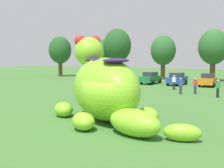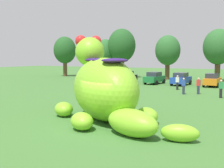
{
  "view_description": "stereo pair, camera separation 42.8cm",
  "coord_description": "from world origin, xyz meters",
  "px_view_note": "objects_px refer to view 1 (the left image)",
  "views": [
    {
      "loc": [
        7.49,
        -12.95,
        3.83
      ],
      "look_at": [
        -0.59,
        2.69,
        2.11
      ],
      "focal_mm": 44.33,
      "sensor_mm": 36.0,
      "label": 1
    },
    {
      "loc": [
        7.87,
        -12.75,
        3.83
      ],
      "look_at": [
        -0.59,
        2.69,
        2.11
      ],
      "focal_mm": 44.33,
      "sensor_mm": 36.0,
      "label": 2
    }
  ],
  "objects_px": {
    "spectator_near_inflatable": "(174,82)",
    "car_orange": "(208,80)",
    "spectator_by_cars": "(218,89)",
    "car_black": "(123,77)",
    "spectator_far_side": "(181,86)",
    "spectator_mid_field": "(195,86)",
    "car_green": "(151,78)",
    "car_blue": "(177,79)",
    "giant_inflatable_creature": "(105,88)",
    "car_silver": "(99,76)"
  },
  "relations": [
    {
      "from": "car_orange",
      "to": "car_green",
      "type": "bearing_deg",
      "value": -178.34
    },
    {
      "from": "car_silver",
      "to": "spectator_far_side",
      "type": "height_order",
      "value": "car_silver"
    },
    {
      "from": "giant_inflatable_creature",
      "to": "car_silver",
      "type": "bearing_deg",
      "value": 120.65
    },
    {
      "from": "car_orange",
      "to": "spectator_far_side",
      "type": "bearing_deg",
      "value": -98.37
    },
    {
      "from": "car_black",
      "to": "car_green",
      "type": "xyz_separation_m",
      "value": [
        4.3,
        0.16,
        0.0
      ]
    },
    {
      "from": "spectator_by_cars",
      "to": "spectator_far_side",
      "type": "distance_m",
      "value": 3.8
    },
    {
      "from": "giant_inflatable_creature",
      "to": "car_blue",
      "type": "bearing_deg",
      "value": 93.34
    },
    {
      "from": "giant_inflatable_creature",
      "to": "spectator_mid_field",
      "type": "distance_m",
      "value": 15.0
    },
    {
      "from": "car_black",
      "to": "car_orange",
      "type": "bearing_deg",
      "value": 1.82
    },
    {
      "from": "car_silver",
      "to": "spectator_mid_field",
      "type": "height_order",
      "value": "car_silver"
    },
    {
      "from": "car_orange",
      "to": "spectator_mid_field",
      "type": "height_order",
      "value": "car_orange"
    },
    {
      "from": "car_orange",
      "to": "spectator_mid_field",
      "type": "bearing_deg",
      "value": -90.5
    },
    {
      "from": "car_silver",
      "to": "spectator_near_inflatable",
      "type": "xyz_separation_m",
      "value": [
        12.91,
        -4.82,
        -0.01
      ]
    },
    {
      "from": "car_green",
      "to": "spectator_mid_field",
      "type": "relative_size",
      "value": 2.48
    },
    {
      "from": "car_black",
      "to": "spectator_mid_field",
      "type": "height_order",
      "value": "car_black"
    },
    {
      "from": "car_silver",
      "to": "car_orange",
      "type": "xyz_separation_m",
      "value": [
        15.94,
        0.87,
        0.0
      ]
    },
    {
      "from": "spectator_near_inflatable",
      "to": "spectator_by_cars",
      "type": "relative_size",
      "value": 1.0
    },
    {
      "from": "car_black",
      "to": "spectator_far_side",
      "type": "relative_size",
      "value": 2.41
    },
    {
      "from": "spectator_near_inflatable",
      "to": "car_orange",
      "type": "bearing_deg",
      "value": 61.97
    },
    {
      "from": "spectator_near_inflatable",
      "to": "spectator_far_side",
      "type": "xyz_separation_m",
      "value": [
        1.65,
        -3.66,
        0.0
      ]
    },
    {
      "from": "giant_inflatable_creature",
      "to": "spectator_far_side",
      "type": "distance_m",
      "value": 13.95
    },
    {
      "from": "car_green",
      "to": "car_blue",
      "type": "relative_size",
      "value": 1.0
    },
    {
      "from": "giant_inflatable_creature",
      "to": "car_black",
      "type": "height_order",
      "value": "giant_inflatable_creature"
    },
    {
      "from": "spectator_far_side",
      "to": "spectator_mid_field",
      "type": "bearing_deg",
      "value": 34.21
    },
    {
      "from": "car_green",
      "to": "car_orange",
      "type": "distance_m",
      "value": 7.85
    },
    {
      "from": "giant_inflatable_creature",
      "to": "car_orange",
      "type": "distance_m",
      "value": 23.37
    },
    {
      "from": "spectator_by_cars",
      "to": "spectator_far_side",
      "type": "bearing_deg",
      "value": 167.36
    },
    {
      "from": "car_green",
      "to": "spectator_mid_field",
      "type": "bearing_deg",
      "value": -46.68
    },
    {
      "from": "car_silver",
      "to": "car_black",
      "type": "bearing_deg",
      "value": 7.23
    },
    {
      "from": "car_black",
      "to": "spectator_by_cars",
      "type": "distance_m",
      "value": 17.47
    },
    {
      "from": "giant_inflatable_creature",
      "to": "spectator_mid_field",
      "type": "height_order",
      "value": "giant_inflatable_creature"
    },
    {
      "from": "car_black",
      "to": "car_green",
      "type": "distance_m",
      "value": 4.3
    },
    {
      "from": "spectator_far_side",
      "to": "car_silver",
      "type": "bearing_deg",
      "value": 149.79
    },
    {
      "from": "car_orange",
      "to": "spectator_by_cars",
      "type": "height_order",
      "value": "car_orange"
    },
    {
      "from": "car_blue",
      "to": "car_orange",
      "type": "relative_size",
      "value": 1.03
    },
    {
      "from": "car_orange",
      "to": "spectator_far_side",
      "type": "height_order",
      "value": "car_orange"
    },
    {
      "from": "car_blue",
      "to": "spectator_by_cars",
      "type": "distance_m",
      "value": 11.88
    },
    {
      "from": "giant_inflatable_creature",
      "to": "car_orange",
      "type": "height_order",
      "value": "giant_inflatable_creature"
    },
    {
      "from": "car_black",
      "to": "spectator_by_cars",
      "type": "xyz_separation_m",
      "value": [
        14.47,
        -9.79,
        -0.01
      ]
    },
    {
      "from": "giant_inflatable_creature",
      "to": "car_orange",
      "type": "relative_size",
      "value": 2.42
    },
    {
      "from": "giant_inflatable_creature",
      "to": "spectator_near_inflatable",
      "type": "xyz_separation_m",
      "value": [
        -0.31,
        17.5,
        -1.11
      ]
    },
    {
      "from": "spectator_near_inflatable",
      "to": "spectator_far_side",
      "type": "bearing_deg",
      "value": -65.7
    },
    {
      "from": "car_silver",
      "to": "spectator_mid_field",
      "type": "distance_m",
      "value": 17.59
    },
    {
      "from": "car_orange",
      "to": "spectator_far_side",
      "type": "relative_size",
      "value": 2.41
    },
    {
      "from": "car_blue",
      "to": "spectator_far_side",
      "type": "relative_size",
      "value": 2.47
    },
    {
      "from": "car_silver",
      "to": "spectator_far_side",
      "type": "bearing_deg",
      "value": -30.21
    },
    {
      "from": "giant_inflatable_creature",
      "to": "car_blue",
      "type": "height_order",
      "value": "giant_inflatable_creature"
    },
    {
      "from": "car_silver",
      "to": "spectator_near_inflatable",
      "type": "distance_m",
      "value": 13.78
    },
    {
      "from": "car_blue",
      "to": "spectator_far_side",
      "type": "distance_m",
      "value": 9.57
    },
    {
      "from": "spectator_near_inflatable",
      "to": "car_blue",
      "type": "bearing_deg",
      "value": 100.61
    }
  ]
}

